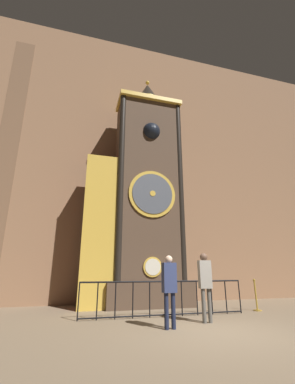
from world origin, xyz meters
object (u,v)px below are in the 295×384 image
object	(u,v)px
clock_tower	(139,197)
visitor_near	(169,284)
stanchion_post	(256,300)
visitor_far	(205,279)

from	to	relation	value
clock_tower	visitor_near	world-z (taller)	clock_tower
visitor_near	clock_tower	bearing A→B (deg)	86.55
clock_tower	stanchion_post	bearing A→B (deg)	-28.74
visitor_near	stanchion_post	world-z (taller)	visitor_near
visitor_near	stanchion_post	bearing A→B (deg)	25.53
clock_tower	visitor_far	xyz separation A→B (m)	(1.05, -3.60, -3.36)
visitor_far	stanchion_post	bearing A→B (deg)	36.34
visitor_far	stanchion_post	distance (m)	3.24
clock_tower	visitor_near	size ratio (longest dim) A/B	6.18
visitor_near	visitor_far	world-z (taller)	visitor_far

